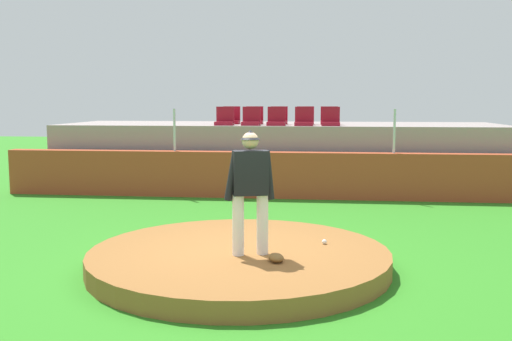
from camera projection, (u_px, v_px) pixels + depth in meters
name	position (u px, v px, depth m)	size (l,w,h in m)	color
ground_plane	(239.00, 268.00, 8.40)	(60.00, 60.00, 0.00)	#2C7E1E
pitchers_mound	(239.00, 259.00, 8.39)	(4.37, 4.37, 0.28)	brown
pitcher	(250.00, 183.00, 7.98)	(0.71, 0.38, 1.75)	white
baseball	(324.00, 242.00, 8.69)	(0.07, 0.07, 0.07)	white
fielding_glove	(276.00, 258.00, 7.74)	(0.30, 0.20, 0.11)	brown
brick_barrier	(274.00, 175.00, 14.52)	(13.94, 0.40, 1.16)	#A64225
fence_post_left	(174.00, 130.00, 14.67)	(0.06, 0.06, 1.08)	silver
fence_post_right	(394.00, 131.00, 14.06)	(0.06, 0.06, 1.08)	silver
bleacher_platform	(280.00, 154.00, 16.76)	(12.41, 3.69, 1.79)	gray
stadium_chair_0	(225.00, 119.00, 15.50)	(0.48, 0.44, 0.50)	maroon
stadium_chair_1	(251.00, 120.00, 15.42)	(0.48, 0.44, 0.50)	maroon
stadium_chair_2	(276.00, 120.00, 15.32)	(0.48, 0.44, 0.50)	maroon
stadium_chair_3	(304.00, 120.00, 15.22)	(0.48, 0.44, 0.50)	maroon
stadium_chair_4	(331.00, 120.00, 15.17)	(0.48, 0.44, 0.50)	maroon
stadium_chair_5	(231.00, 118.00, 16.40)	(0.48, 0.44, 0.50)	maroon
stadium_chair_6	(254.00, 119.00, 16.31)	(0.48, 0.44, 0.50)	maroon
stadium_chair_7	(279.00, 119.00, 16.24)	(0.48, 0.44, 0.50)	maroon
stadium_chair_8	(305.00, 119.00, 16.16)	(0.48, 0.44, 0.50)	maroon
stadium_chair_9	(329.00, 119.00, 16.08)	(0.48, 0.44, 0.50)	maroon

